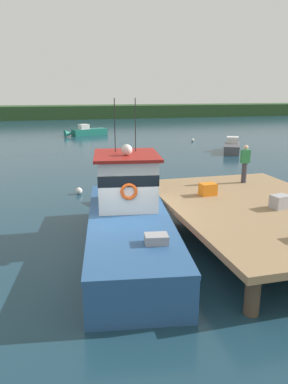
{
  "coord_description": "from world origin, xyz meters",
  "views": [
    {
      "loc": [
        -2.08,
        -10.65,
        5.01
      ],
      "look_at": [
        1.2,
        1.95,
        1.4
      ],
      "focal_mm": 34.05,
      "sensor_mm": 36.0,
      "label": 1
    }
  ],
  "objects_px": {
    "crate_single_by_cleat": "(208,189)",
    "deckhand_by_the_boat": "(245,163)",
    "main_fishing_boat": "(128,217)",
    "mooring_buoy_outer": "(79,191)",
    "mooring_buoy_channel_marker": "(122,151)",
    "moored_boat_near_channel": "(232,147)",
    "moored_boat_far_left": "(87,132)",
    "mooring_buoy_inshore": "(193,140)",
    "crate_stack_mid_dock": "(280,202)"
  },
  "relations": [
    {
      "from": "crate_single_by_cleat",
      "to": "mooring_buoy_channel_marker",
      "type": "distance_m",
      "value": 17.32
    },
    {
      "from": "moored_boat_near_channel",
      "to": "main_fishing_boat",
      "type": "bearing_deg",
      "value": -126.88
    },
    {
      "from": "mooring_buoy_inshore",
      "to": "mooring_buoy_outer",
      "type": "bearing_deg",
      "value": -127.26
    },
    {
      "from": "moored_boat_far_left",
      "to": "mooring_buoy_outer",
      "type": "distance_m",
      "value": 25.67
    },
    {
      "from": "crate_single_by_cleat",
      "to": "mooring_buoy_channel_marker",
      "type": "bearing_deg",
      "value": 89.74
    },
    {
      "from": "moored_boat_far_left",
      "to": "mooring_buoy_outer",
      "type": "bearing_deg",
      "value": -96.86
    },
    {
      "from": "deckhand_by_the_boat",
      "to": "mooring_buoy_channel_marker",
      "type": "bearing_deg",
      "value": 98.06
    },
    {
      "from": "main_fishing_boat",
      "to": "mooring_buoy_channel_marker",
      "type": "xyz_separation_m",
      "value": [
        3.42,
        18.4,
        -0.78
      ]
    },
    {
      "from": "moored_boat_near_channel",
      "to": "crate_stack_mid_dock",
      "type": "bearing_deg",
      "value": -113.38
    },
    {
      "from": "deckhand_by_the_boat",
      "to": "moored_boat_near_channel",
      "type": "relative_size",
      "value": 0.35
    },
    {
      "from": "crate_single_by_cleat",
      "to": "deckhand_by_the_boat",
      "type": "bearing_deg",
      "value": 31.73
    },
    {
      "from": "crate_stack_mid_dock",
      "to": "mooring_buoy_channel_marker",
      "type": "xyz_separation_m",
      "value": [
        -1.6,
        19.39,
        -1.2
      ]
    },
    {
      "from": "moored_boat_far_left",
      "to": "mooring_buoy_outer",
      "type": "relative_size",
      "value": 15.12
    },
    {
      "from": "main_fishing_boat",
      "to": "crate_single_by_cleat",
      "type": "xyz_separation_m",
      "value": [
        3.34,
        1.12,
        0.42
      ]
    },
    {
      "from": "mooring_buoy_outer",
      "to": "moored_boat_far_left",
      "type": "bearing_deg",
      "value": 83.14
    },
    {
      "from": "crate_stack_mid_dock",
      "to": "mooring_buoy_outer",
      "type": "distance_m",
      "value": 9.96
    },
    {
      "from": "main_fishing_boat",
      "to": "crate_stack_mid_dock",
      "type": "bearing_deg",
      "value": -11.2
    },
    {
      "from": "deckhand_by_the_boat",
      "to": "crate_stack_mid_dock",
      "type": "bearing_deg",
      "value": -100.31
    },
    {
      "from": "mooring_buoy_inshore",
      "to": "mooring_buoy_channel_marker",
      "type": "height_order",
      "value": "mooring_buoy_channel_marker"
    },
    {
      "from": "deckhand_by_the_boat",
      "to": "mooring_buoy_outer",
      "type": "relative_size",
      "value": 4.74
    },
    {
      "from": "crate_stack_mid_dock",
      "to": "mooring_buoy_channel_marker",
      "type": "distance_m",
      "value": 19.49
    },
    {
      "from": "crate_single_by_cleat",
      "to": "deckhand_by_the_boat",
      "type": "relative_size",
      "value": 0.37
    },
    {
      "from": "mooring_buoy_inshore",
      "to": "mooring_buoy_channel_marker",
      "type": "distance_m",
      "value": 10.2
    },
    {
      "from": "crate_stack_mid_dock",
      "to": "deckhand_by_the_boat",
      "type": "bearing_deg",
      "value": 79.69
    },
    {
      "from": "crate_stack_mid_dock",
      "to": "crate_single_by_cleat",
      "type": "height_order",
      "value": "same"
    },
    {
      "from": "crate_single_by_cleat",
      "to": "deckhand_by_the_boat",
      "type": "distance_m",
      "value": 2.8
    },
    {
      "from": "moored_boat_near_channel",
      "to": "mooring_buoy_outer",
      "type": "xyz_separation_m",
      "value": [
        -13.94,
        -10.36,
        -0.25
      ]
    },
    {
      "from": "moored_boat_far_left",
      "to": "mooring_buoy_channel_marker",
      "type": "distance_m",
      "value": 13.94
    },
    {
      "from": "deckhand_by_the_boat",
      "to": "moored_boat_near_channel",
      "type": "bearing_deg",
      "value": 63.74
    },
    {
      "from": "mooring_buoy_channel_marker",
      "to": "moored_boat_far_left",
      "type": "bearing_deg",
      "value": 95.93
    },
    {
      "from": "main_fishing_boat",
      "to": "mooring_buoy_outer",
      "type": "xyz_separation_m",
      "value": [
        -1.09,
        6.77,
        -0.83
      ]
    },
    {
      "from": "deckhand_by_the_boat",
      "to": "mooring_buoy_inshore",
      "type": "xyz_separation_m",
      "value": [
        6.31,
        21.39,
        -1.89
      ]
    },
    {
      "from": "moored_boat_near_channel",
      "to": "mooring_buoy_outer",
      "type": "height_order",
      "value": "moored_boat_near_channel"
    },
    {
      "from": "mooring_buoy_inshore",
      "to": "mooring_buoy_outer",
      "type": "height_order",
      "value": "mooring_buoy_outer"
    },
    {
      "from": "main_fishing_boat",
      "to": "moored_boat_far_left",
      "type": "height_order",
      "value": "main_fishing_boat"
    },
    {
      "from": "crate_single_by_cleat",
      "to": "mooring_buoy_inshore",
      "type": "relative_size",
      "value": 1.82
    },
    {
      "from": "mooring_buoy_channel_marker",
      "to": "crate_stack_mid_dock",
      "type": "bearing_deg",
      "value": -85.28
    },
    {
      "from": "deckhand_by_the_boat",
      "to": "mooring_buoy_inshore",
      "type": "height_order",
      "value": "deckhand_by_the_boat"
    },
    {
      "from": "moored_boat_far_left",
      "to": "mooring_buoy_inshore",
      "type": "bearing_deg",
      "value": -39.77
    },
    {
      "from": "crate_single_by_cleat",
      "to": "moored_boat_near_channel",
      "type": "distance_m",
      "value": 18.65
    },
    {
      "from": "crate_stack_mid_dock",
      "to": "moored_boat_far_left",
      "type": "xyz_separation_m",
      "value": [
        -3.04,
        33.25,
        -0.98
      ]
    },
    {
      "from": "mooring_buoy_inshore",
      "to": "crate_stack_mid_dock",
      "type": "bearing_deg",
      "value": -105.59
    },
    {
      "from": "mooring_buoy_inshore",
      "to": "main_fishing_boat",
      "type": "bearing_deg",
      "value": -116.57
    },
    {
      "from": "moored_boat_far_left",
      "to": "crate_stack_mid_dock",
      "type": "bearing_deg",
      "value": -84.78
    },
    {
      "from": "main_fishing_boat",
      "to": "mooring_buoy_outer",
      "type": "bearing_deg",
      "value": 99.14
    },
    {
      "from": "crate_single_by_cleat",
      "to": "moored_boat_near_channel",
      "type": "xyz_separation_m",
      "value": [
        9.51,
        16.01,
        -1.0
      ]
    },
    {
      "from": "crate_single_by_cleat",
      "to": "deckhand_by_the_boat",
      "type": "xyz_separation_m",
      "value": [
        2.32,
        1.44,
        0.63
      ]
    },
    {
      "from": "crate_stack_mid_dock",
      "to": "moored_boat_near_channel",
      "type": "bearing_deg",
      "value": 66.62
    },
    {
      "from": "main_fishing_boat",
      "to": "crate_single_by_cleat",
      "type": "relative_size",
      "value": 16.6
    },
    {
      "from": "moored_boat_far_left",
      "to": "moored_boat_near_channel",
      "type": "bearing_deg",
      "value": -54.29
    }
  ]
}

